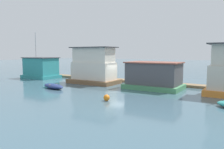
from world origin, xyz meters
TOP-DOWN VIEW (x-y plane):
  - ground_plane at (0.00, 0.00)m, footprint 200.00×200.00m
  - dock_walkway at (0.00, 3.29)m, footprint 42.40×1.57m
  - houseboat_teal at (-14.04, 0.02)m, footprint 5.33×3.90m
  - houseboat_brown at (-3.35, -0.23)m, footprint 6.57×3.81m
  - houseboat_green at (5.05, -0.16)m, footprint 6.24×4.12m
  - dinghy_navy at (-4.62, -6.18)m, footprint 3.73×2.01m
  - mooring_post_far_left at (-9.61, 2.25)m, footprint 0.20×0.20m
  - mooring_post_near_left at (-8.52, 2.25)m, footprint 0.26×0.26m
  - mooring_post_far_right at (7.34, 2.25)m, footprint 0.24×0.24m
  - buoy_orange at (4.02, -8.28)m, footprint 0.54×0.54m

SIDE VIEW (x-z plane):
  - ground_plane at x=0.00m, z-range 0.00..0.00m
  - dock_walkway at x=0.00m, z-range 0.00..0.30m
  - buoy_orange at x=4.02m, z-range 0.00..0.54m
  - dinghy_navy at x=-4.62m, z-range 0.00..0.54m
  - mooring_post_near_left at x=-8.52m, z-range 0.00..1.31m
  - mooring_post_far_right at x=7.34m, z-range 0.00..1.41m
  - mooring_post_far_left at x=-9.61m, z-range 0.00..1.73m
  - houseboat_green at x=5.05m, z-range -0.05..2.97m
  - houseboat_teal at x=-14.04m, z-range -2.03..5.22m
  - houseboat_brown at x=-3.35m, z-range -0.22..4.57m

